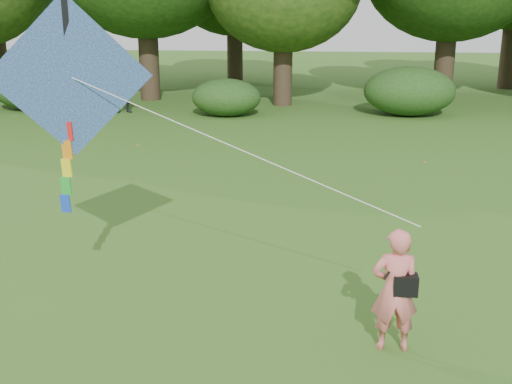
{
  "coord_description": "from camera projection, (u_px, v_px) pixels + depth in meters",
  "views": [
    {
      "loc": [
        -0.49,
        -7.28,
        4.3
      ],
      "look_at": [
        -1.39,
        2.0,
        1.5
      ],
      "focal_mm": 45.0,
      "sensor_mm": 36.0,
      "label": 1
    }
  ],
  "objects": [
    {
      "name": "ground",
      "position": [
        350.0,
        353.0,
        8.13
      ],
      "size": [
        100.0,
        100.0,
        0.0
      ],
      "primitive_type": "plane",
      "color": "#265114",
      "rests_on": "ground"
    },
    {
      "name": "man_kite_flyer",
      "position": [
        395.0,
        290.0,
        8.01
      ],
      "size": [
        0.62,
        0.42,
        1.63
      ],
      "primitive_type": "imported",
      "rotation": [
        0.0,
        0.0,
        3.2
      ],
      "color": "#DC6B67",
      "rests_on": "ground"
    },
    {
      "name": "bystander_left",
      "position": [
        125.0,
        92.0,
        25.2
      ],
      "size": [
        0.99,
        0.89,
        1.68
      ],
      "primitive_type": "imported",
      "rotation": [
        0.0,
        0.0,
        0.38
      ],
      "color": "#20232B",
      "rests_on": "ground"
    },
    {
      "name": "crossbody_bag",
      "position": [
        405.0,
        284.0,
        7.94
      ],
      "size": [
        0.43,
        0.2,
        0.68
      ],
      "color": "black",
      "rests_on": "ground"
    },
    {
      "name": "flying_kite",
      "position": [
        71.0,
        81.0,
        8.48
      ],
      "size": [
        5.6,
        1.19,
        2.99
      ],
      "color": "#274BA9",
      "rests_on": "ground"
    },
    {
      "name": "shrub_band",
      "position": [
        312.0,
        93.0,
        24.73
      ],
      "size": [
        39.15,
        3.22,
        1.88
      ],
      "color": "#264919",
      "rests_on": "ground"
    },
    {
      "name": "fallen_leaves",
      "position": [
        396.0,
        278.0,
        10.3
      ],
      "size": [
        11.06,
        15.61,
        0.01
      ],
      "color": "olive",
      "rests_on": "ground"
    }
  ]
}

